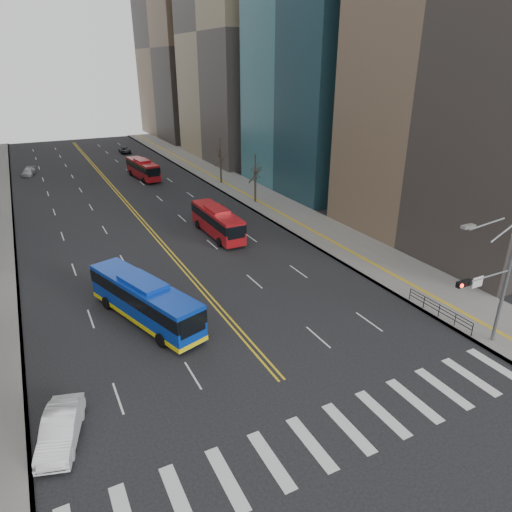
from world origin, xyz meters
TOP-DOWN VIEW (x-y plane):
  - ground at (0.00, 0.00)m, footprint 220.00×220.00m
  - sidewalk_right at (17.50, 45.00)m, footprint 7.00×130.00m
  - crosswalk at (0.00, 0.00)m, footprint 26.70×4.00m
  - centerline at (0.00, 55.00)m, footprint 0.55×100.00m
  - office_towers at (0.12, 68.51)m, footprint 83.00×134.00m
  - signal_mast at (13.77, 2.00)m, footprint 5.37×0.37m
  - pedestrian_railing at (14.30, 6.00)m, footprint 0.06×6.06m
  - street_trees at (-7.18, 34.55)m, footprint 35.20×47.20m
  - blue_bus at (-5.55, 15.87)m, footprint 5.99×11.80m
  - red_bus_near at (6.31, 30.31)m, footprint 2.62×10.09m
  - red_bus_far at (5.76, 61.00)m, footprint 3.26×10.19m
  - car_white at (-12.50, 6.00)m, footprint 2.95×5.02m
  - car_dark_mid at (9.53, 37.70)m, footprint 2.01×3.95m
  - car_silver at (-11.21, 72.30)m, footprint 2.69×4.51m
  - car_dark_far at (8.06, 85.65)m, footprint 2.24×4.57m

SIDE VIEW (x-z plane):
  - ground at x=0.00m, z-range 0.00..0.00m
  - crosswalk at x=0.00m, z-range 0.00..0.01m
  - centerline at x=0.00m, z-range 0.00..0.01m
  - sidewalk_right at x=17.50m, z-range 0.00..0.15m
  - car_silver at x=-11.21m, z-range 0.00..1.22m
  - car_dark_far at x=8.06m, z-range 0.00..1.25m
  - car_dark_mid at x=9.53m, z-range 0.00..1.29m
  - car_white at x=-12.50m, z-range 0.00..1.56m
  - pedestrian_railing at x=14.30m, z-range 0.31..1.33m
  - blue_bus at x=-5.55m, z-range 0.08..3.47m
  - red_bus_far at x=5.76m, z-range 0.19..3.40m
  - red_bus_near at x=6.31m, z-range 0.19..3.41m
  - signal_mast at x=13.77m, z-range 0.16..9.55m
  - street_trees at x=-7.18m, z-range 1.07..8.67m
  - office_towers at x=0.12m, z-range -5.08..52.92m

